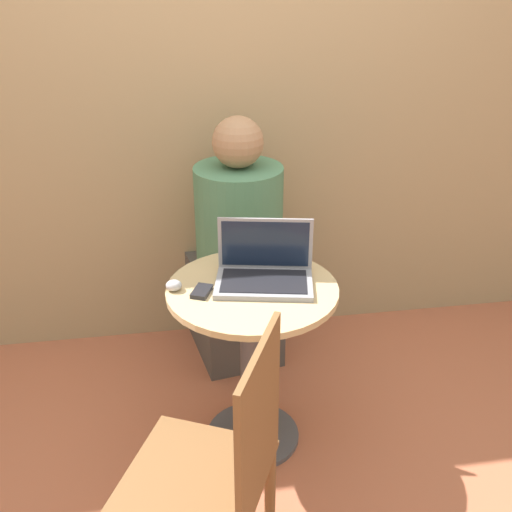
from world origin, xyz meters
The scene contains 8 objects.
ground_plane centered at (0.00, 0.00, 0.00)m, with size 12.00×12.00×0.00m, color #B26042.
back_wall centered at (0.00, 0.88, 1.30)m, with size 7.00×0.05×2.60m.
round_table centered at (0.00, 0.00, 0.49)m, with size 0.63×0.63×0.72m.
laptop centered at (0.05, 0.03, 0.76)m, with size 0.39×0.29×0.22m.
cell_phone centered at (-0.19, -0.02, 0.72)m, with size 0.09×0.11×0.02m.
computer_mouse centered at (-0.28, 0.02, 0.74)m, with size 0.06×0.05×0.04m.
chair_empty centered at (-0.19, -0.62, 0.47)m, with size 0.53×0.53×0.92m.
person_seated centered at (0.01, 0.62, 0.50)m, with size 0.46×0.63×1.21m.
Camera 1 is at (-0.28, -1.88, 1.79)m, focal length 42.00 mm.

